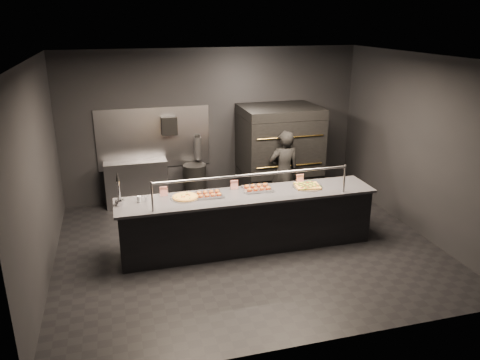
{
  "coord_description": "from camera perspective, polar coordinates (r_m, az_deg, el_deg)",
  "views": [
    {
      "loc": [
        -1.92,
        -6.57,
        3.56
      ],
      "look_at": [
        -0.07,
        0.2,
        1.09
      ],
      "focal_mm": 35.0,
      "sensor_mm": 36.0,
      "label": 1
    }
  ],
  "objects": [
    {
      "name": "room",
      "position": [
        7.19,
        0.68,
        2.67
      ],
      "size": [
        6.04,
        6.0,
        3.0
      ],
      "color": "black",
      "rests_on": "ground"
    },
    {
      "name": "service_counter",
      "position": [
        7.51,
        0.92,
        -4.98
      ],
      "size": [
        4.1,
        0.78,
        1.37
      ],
      "color": "black",
      "rests_on": "ground"
    },
    {
      "name": "pizza_oven",
      "position": [
        9.39,
        4.75,
        3.25
      ],
      "size": [
        1.5,
        1.23,
        1.91
      ],
      "color": "black",
      "rests_on": "ground"
    },
    {
      "name": "prep_shelf",
      "position": [
        9.43,
        -12.47,
        -0.4
      ],
      "size": [
        1.2,
        0.35,
        0.9
      ],
      "primitive_type": "cube",
      "color": "#99999E",
      "rests_on": "ground"
    },
    {
      "name": "towel_dispenser",
      "position": [
        9.24,
        -8.64,
        6.56
      ],
      "size": [
        0.3,
        0.2,
        0.35
      ],
      "primitive_type": "cube",
      "color": "black",
      "rests_on": "room"
    },
    {
      "name": "fire_extinguisher",
      "position": [
        9.45,
        -5.18,
        3.91
      ],
      "size": [
        0.14,
        0.14,
        0.51
      ],
      "color": "#B2B2B7",
      "rests_on": "room"
    },
    {
      "name": "beer_tap",
      "position": [
        7.09,
        -14.53,
        -1.88
      ],
      "size": [
        0.13,
        0.19,
        0.51
      ],
      "color": "silver",
      "rests_on": "service_counter"
    },
    {
      "name": "round_pizza",
      "position": [
        7.23,
        -6.67,
        -2.08
      ],
      "size": [
        0.46,
        0.46,
        0.03
      ],
      "color": "silver",
      "rests_on": "service_counter"
    },
    {
      "name": "slider_tray_a",
      "position": [
        7.27,
        -3.79,
        -1.76
      ],
      "size": [
        0.43,
        0.33,
        0.07
      ],
      "color": "silver",
      "rests_on": "service_counter"
    },
    {
      "name": "slider_tray_b",
      "position": [
        7.52,
        2.14,
        -0.99
      ],
      "size": [
        0.51,
        0.41,
        0.07
      ],
      "color": "silver",
      "rests_on": "service_counter"
    },
    {
      "name": "square_pizza",
      "position": [
        7.71,
        8.21,
        -0.73
      ],
      "size": [
        0.49,
        0.49,
        0.05
      ],
      "color": "silver",
      "rests_on": "service_counter"
    },
    {
      "name": "condiment_jar",
      "position": [
        7.16,
        -11.96,
        -2.31
      ],
      "size": [
        0.15,
        0.06,
        0.1
      ],
      "color": "silver",
      "rests_on": "service_counter"
    },
    {
      "name": "tent_cards",
      "position": [
        7.53,
        -0.69,
        -0.57
      ],
      "size": [
        2.39,
        0.04,
        0.15
      ],
      "color": "white",
      "rests_on": "service_counter"
    },
    {
      "name": "trash_bin",
      "position": [
        9.46,
        -5.51,
        -0.36
      ],
      "size": [
        0.46,
        0.46,
        0.77
      ],
      "primitive_type": "cylinder",
      "color": "black",
      "rests_on": "ground"
    },
    {
      "name": "worker",
      "position": [
        8.8,
        5.36,
        0.96
      ],
      "size": [
        0.59,
        0.39,
        1.59
      ],
      "primitive_type": "imported",
      "rotation": [
        0.0,
        0.0,
        3.15
      ],
      "color": "black",
      "rests_on": "ground"
    }
  ]
}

